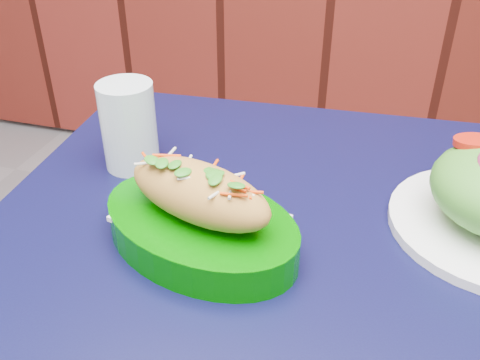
# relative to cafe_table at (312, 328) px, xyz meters

# --- Properties ---
(cafe_table) EXTENTS (0.85, 0.85, 0.75)m
(cafe_table) POSITION_rel_cafe_table_xyz_m (0.00, 0.00, 0.00)
(cafe_table) COLOR black
(cafe_table) RESTS_ON ground
(banh_mi_basket) EXTENTS (0.27, 0.22, 0.11)m
(banh_mi_basket) POSITION_rel_cafe_table_xyz_m (-0.13, 0.01, 0.13)
(banh_mi_basket) COLOR #006000
(banh_mi_basket) RESTS_ON cafe_table
(water_glass) EXTENTS (0.07, 0.07, 0.12)m
(water_glass) POSITION_rel_cafe_table_xyz_m (-0.28, 0.14, 0.15)
(water_glass) COLOR silver
(water_glass) RESTS_ON cafe_table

